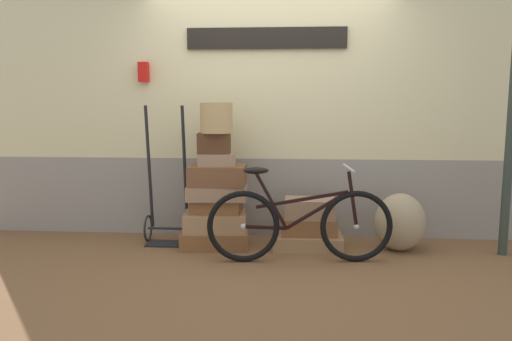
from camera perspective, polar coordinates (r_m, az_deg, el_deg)
ground at (r=4.57m, az=1.15°, el=-10.38°), size 8.41×5.20×0.06m
station_building at (r=5.18m, az=1.79°, el=6.79°), size 6.41×0.74×2.60m
suitcase_0 at (r=4.90m, az=-4.74°, el=-7.78°), size 0.69×0.50×0.16m
suitcase_1 at (r=4.86m, az=-4.77°, el=-5.86°), size 0.64×0.46×0.17m
suitcase_2 at (r=4.84m, az=-4.53°, el=-4.05°), size 0.49×0.34×0.13m
suitcase_3 at (r=4.79m, az=-4.48°, el=-2.53°), size 0.58×0.38×0.13m
suitcase_4 at (r=4.77m, az=-4.44°, el=-0.57°), size 0.54×0.38×0.19m
suitcase_5 at (r=4.73m, az=-4.53°, el=1.25°), size 0.37×0.26×0.12m
suitcase_6 at (r=4.75m, az=-4.86°, el=3.16°), size 0.32×0.21×0.20m
suitcase_7 at (r=4.85m, az=5.97°, el=-8.10°), size 0.66×0.42×0.14m
suitcase_8 at (r=4.84m, az=6.07°, el=-6.32°), size 0.54×0.37×0.16m
suitcase_9 at (r=4.78m, az=6.25°, el=-4.35°), size 0.49×0.32×0.18m
wicker_basket at (r=4.73m, az=-4.60°, el=6.09°), size 0.31×0.31×0.29m
luggage_trolley at (r=5.04m, az=-10.19°, el=-4.52°), size 0.44×0.35×1.37m
burlap_sack at (r=4.89m, az=16.29°, el=-5.75°), size 0.47×0.40×0.55m
bicycle at (r=4.37m, az=5.01°, el=-6.15°), size 1.63×0.46×0.85m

